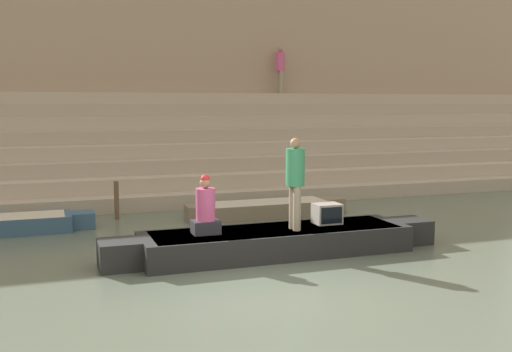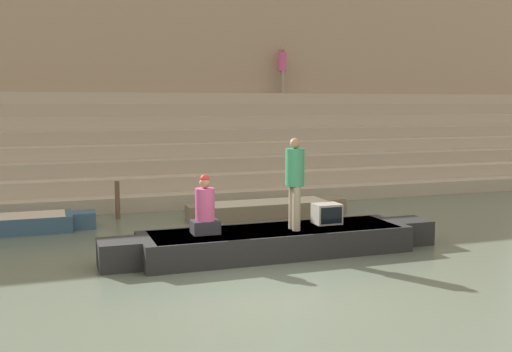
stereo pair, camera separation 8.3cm
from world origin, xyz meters
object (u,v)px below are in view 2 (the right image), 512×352
object	(u,v)px
moored_boat_distant	(268,208)
person_on_steps	(282,66)
person_standing	(295,177)
tv_set	(327,214)
mooring_post	(117,200)
person_rowing	(205,210)
rowboat_main	(276,241)

from	to	relation	value
moored_boat_distant	person_on_steps	xyz separation A→B (m)	(3.23, 7.22, 4.13)
person_standing	tv_set	distance (m)	1.22
person_standing	moored_boat_distant	world-z (taller)	person_standing
person_standing	moored_boat_distant	distance (m)	4.27
moored_boat_distant	mooring_post	distance (m)	3.87
person_rowing	tv_set	size ratio (longest dim) A/B	2.09
person_rowing	tv_set	bearing A→B (deg)	9.24
person_rowing	moored_boat_distant	size ratio (longest dim) A/B	0.26
moored_boat_distant	person_on_steps	size ratio (longest dim) A/B	2.42
rowboat_main	person_on_steps	distance (m)	12.56
tv_set	moored_boat_distant	bearing A→B (deg)	83.68
person_on_steps	tv_set	bearing A→B (deg)	-132.74
tv_set	mooring_post	size ratio (longest dim) A/B	0.55
rowboat_main	moored_boat_distant	world-z (taller)	rowboat_main
tv_set	mooring_post	xyz separation A→B (m)	(-3.68, 4.55, -0.22)
person_standing	person_rowing	xyz separation A→B (m)	(-1.72, 0.22, -0.58)
person_standing	moored_boat_distant	xyz separation A→B (m)	(0.91, 3.96, -1.32)
rowboat_main	mooring_post	xyz separation A→B (m)	(-2.52, 4.70, 0.22)
rowboat_main	moored_boat_distant	size ratio (longest dim) A/B	1.57
moored_boat_distant	mooring_post	size ratio (longest dim) A/B	4.44
person_rowing	mooring_post	bearing A→B (deg)	110.66
person_rowing	tv_set	world-z (taller)	person_rowing
tv_set	moored_boat_distant	distance (m)	3.68
rowboat_main	tv_set	world-z (taller)	tv_set
moored_boat_distant	mooring_post	world-z (taller)	mooring_post
person_rowing	mooring_post	distance (m)	4.80
rowboat_main	person_rowing	bearing A→B (deg)	176.87
person_on_steps	person_standing	bearing A→B (deg)	-136.20
person_standing	mooring_post	distance (m)	5.73
tv_set	mooring_post	bearing A→B (deg)	123.69
person_standing	moored_boat_distant	bearing A→B (deg)	71.46
person_rowing	person_on_steps	world-z (taller)	person_on_steps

